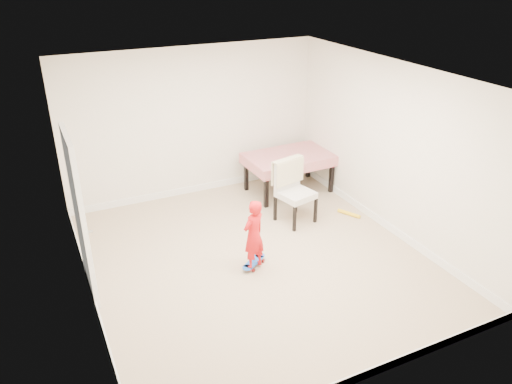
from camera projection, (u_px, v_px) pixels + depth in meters
name	position (u px, v px, depth m)	size (l,w,h in m)	color
ground	(256.00, 259.00, 7.11)	(5.00, 5.00, 0.00)	tan
ceiling	(256.00, 78.00, 6.00)	(4.50, 5.00, 0.04)	silver
wall_back	(194.00, 123.00, 8.57)	(4.50, 0.04, 2.60)	silver
wall_front	(373.00, 274.00, 4.53)	(4.50, 0.04, 2.60)	silver
wall_left	(79.00, 209.00, 5.68)	(0.04, 5.00, 2.60)	silver
wall_right	(391.00, 149.00, 7.42)	(0.04, 5.00, 2.60)	silver
door	(80.00, 219.00, 6.05)	(0.10, 0.94, 2.11)	white
baseboard_back	(197.00, 188.00, 9.11)	(4.50, 0.02, 0.12)	white
baseboard_front	(361.00, 376.00, 5.06)	(4.50, 0.02, 0.12)	white
baseboard_left	(94.00, 297.00, 6.21)	(0.02, 5.00, 0.12)	white
baseboard_right	(382.00, 222.00, 7.96)	(0.02, 5.00, 0.12)	white
dining_table	(289.00, 173.00, 9.00)	(1.52, 0.96, 0.71)	#A90909
dining_chair	(296.00, 193.00, 7.89)	(0.56, 0.64, 1.03)	white
skateboard	(254.00, 263.00, 6.94)	(0.49, 0.18, 0.07)	blue
child	(254.00, 237.00, 6.67)	(0.37, 0.24, 1.01)	red
foam_toy	(349.00, 214.00, 8.29)	(0.06, 0.06, 0.40)	yellow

